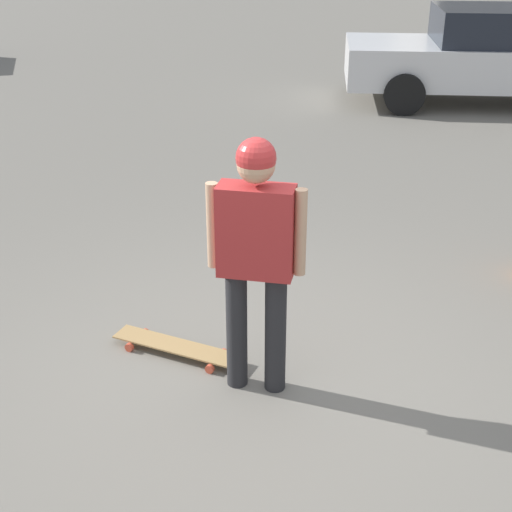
{
  "coord_description": "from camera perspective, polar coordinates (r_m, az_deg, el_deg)",
  "views": [
    {
      "loc": [
        3.87,
        -0.49,
        2.84
      ],
      "look_at": [
        0.0,
        0.0,
        0.95
      ],
      "focal_mm": 50.0,
      "sensor_mm": 36.0,
      "label": 1
    }
  ],
  "objects": [
    {
      "name": "ground_plane",
      "position": [
        4.82,
        0.0,
        -10.26
      ],
      "size": [
        220.0,
        220.0,
        0.0
      ],
      "primitive_type": "plane",
      "color": "gray"
    },
    {
      "name": "person",
      "position": [
        4.3,
        0.0,
        0.83
      ],
      "size": [
        0.34,
        0.58,
        1.7
      ],
      "rotation": [
        0.0,
        0.0,
        1.25
      ],
      "color": "#262628",
      "rests_on": "ground_plane"
    },
    {
      "name": "skateboard",
      "position": [
        5.12,
        -6.41,
        -7.21
      ],
      "size": [
        0.66,
        0.91,
        0.07
      ],
      "rotation": [
        0.0,
        0.0,
        -2.12
      ],
      "color": "tan",
      "rests_on": "ground_plane"
    },
    {
      "name": "car_parked_near",
      "position": [
        12.51,
        18.4,
        15.01
      ],
      "size": [
        2.76,
        4.89,
        1.5
      ],
      "rotation": [
        0.0,
        0.0,
        -1.78
      ],
      "color": "silver",
      "rests_on": "ground_plane"
    }
  ]
}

